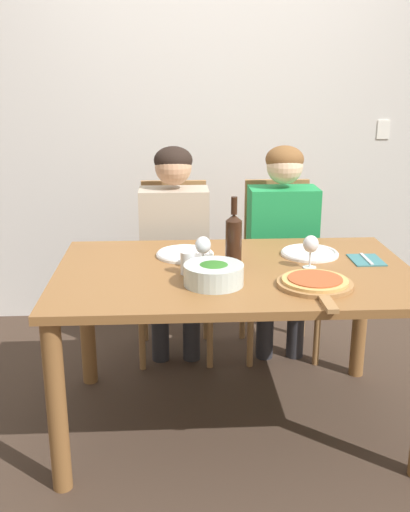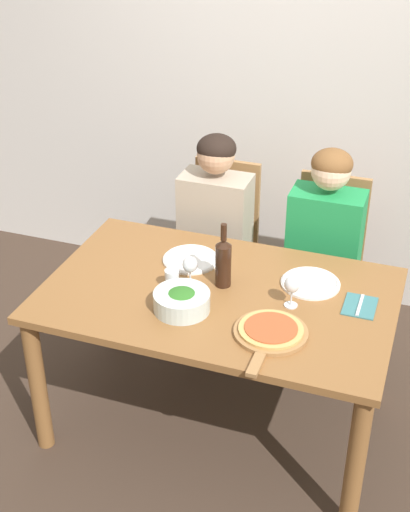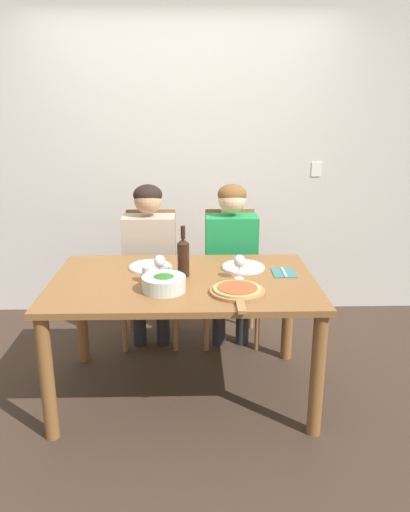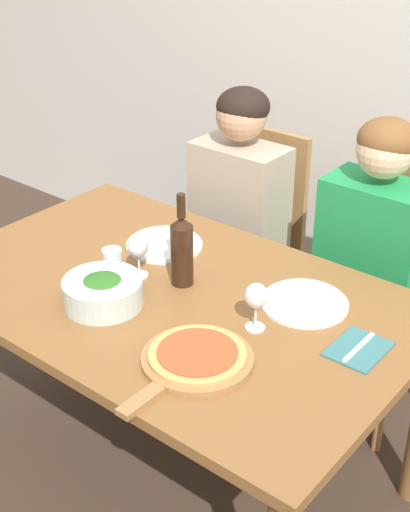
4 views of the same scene
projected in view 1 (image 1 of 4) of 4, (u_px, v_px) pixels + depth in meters
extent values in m
plane|color=#3D2D23|center=(232.00, 422.00, 2.88)|extent=(40.00, 40.00, 0.00)
cube|color=silver|center=(214.00, 114.00, 3.81)|extent=(10.00, 0.05, 2.70)
cube|color=white|center=(383.00, 130.00, 3.87)|extent=(0.08, 0.01, 0.12)
cube|color=brown|center=(235.00, 273.00, 2.66)|extent=(1.58, 0.99, 0.04)
cylinder|color=brown|center=(57.00, 407.00, 2.32)|extent=(0.08, 0.08, 0.74)
cylinder|color=brown|center=(87.00, 318.00, 3.15)|extent=(0.08, 0.08, 0.74)
cylinder|color=brown|center=(361.00, 313.00, 3.22)|extent=(0.08, 0.08, 0.74)
cube|color=#9E7042|center=(175.00, 284.00, 3.45)|extent=(0.42, 0.42, 0.04)
cube|color=#9E7042|center=(174.00, 226.00, 3.55)|extent=(0.38, 0.03, 0.55)
cylinder|color=#9E7042|center=(142.00, 334.00, 3.33)|extent=(0.04, 0.04, 0.42)
cylinder|color=#9E7042|center=(210.00, 333.00, 3.35)|extent=(0.04, 0.04, 0.42)
cylinder|color=#9E7042|center=(145.00, 309.00, 3.69)|extent=(0.04, 0.04, 0.42)
cylinder|color=#9E7042|center=(206.00, 307.00, 3.71)|extent=(0.04, 0.04, 0.42)
cube|color=#9E7042|center=(280.00, 282.00, 3.48)|extent=(0.42, 0.42, 0.04)
cube|color=#9E7042|center=(276.00, 225.00, 3.58)|extent=(0.38, 0.03, 0.55)
cylinder|color=#9E7042|center=(250.00, 332.00, 3.36)|extent=(0.04, 0.04, 0.42)
cylinder|color=#9E7042|center=(317.00, 330.00, 3.38)|extent=(0.04, 0.04, 0.42)
cylinder|color=#9E7042|center=(243.00, 307.00, 3.72)|extent=(0.04, 0.04, 0.42)
cylinder|color=#9E7042|center=(303.00, 305.00, 3.74)|extent=(0.04, 0.04, 0.42)
cylinder|color=#28282D|center=(160.00, 323.00, 3.43)|extent=(0.10, 0.10, 0.46)
cylinder|color=#28282D|center=(191.00, 322.00, 3.44)|extent=(0.10, 0.10, 0.46)
cube|color=tan|center=(174.00, 236.00, 3.35)|extent=(0.38, 0.22, 0.54)
cylinder|color=tan|center=(137.00, 277.00, 3.15)|extent=(0.07, 0.31, 0.14)
cylinder|color=tan|center=(213.00, 275.00, 3.17)|extent=(0.07, 0.31, 0.14)
sphere|color=tan|center=(173.00, 167.00, 3.23)|extent=(0.20, 0.20, 0.20)
ellipsoid|color=black|center=(173.00, 160.00, 3.23)|extent=(0.21, 0.21, 0.15)
cylinder|color=#28282D|center=(265.00, 321.00, 3.47)|extent=(0.10, 0.10, 0.46)
cylinder|color=#28282D|center=(296.00, 320.00, 3.48)|extent=(0.10, 0.10, 0.46)
cube|color=#1E8C47|center=(282.00, 235.00, 3.38)|extent=(0.38, 0.22, 0.54)
cylinder|color=#1E8C47|center=(252.00, 274.00, 3.18)|extent=(0.07, 0.31, 0.14)
cylinder|color=#1E8C47|center=(326.00, 273.00, 3.20)|extent=(0.07, 0.31, 0.14)
sphere|color=beige|center=(285.00, 166.00, 3.26)|extent=(0.20, 0.20, 0.20)
ellipsoid|color=brown|center=(285.00, 159.00, 3.26)|extent=(0.21, 0.21, 0.15)
cylinder|color=black|center=(234.00, 243.00, 2.68)|extent=(0.07, 0.07, 0.21)
cone|color=black|center=(234.00, 218.00, 2.65)|extent=(0.07, 0.07, 0.03)
cylinder|color=black|center=(234.00, 206.00, 2.63)|extent=(0.03, 0.03, 0.08)
cylinder|color=silver|center=(214.00, 274.00, 2.45)|extent=(0.25, 0.25, 0.09)
ellipsoid|color=#2D6B23|center=(214.00, 273.00, 2.45)|extent=(0.20, 0.20, 0.09)
cylinder|color=white|center=(185.00, 255.00, 2.84)|extent=(0.27, 0.27, 0.01)
torus|color=white|center=(185.00, 253.00, 2.84)|extent=(0.27, 0.27, 0.02)
cylinder|color=white|center=(310.00, 254.00, 2.86)|extent=(0.27, 0.27, 0.01)
torus|color=white|center=(310.00, 252.00, 2.86)|extent=(0.27, 0.27, 0.02)
cylinder|color=#9E7042|center=(315.00, 284.00, 2.44)|extent=(0.31, 0.31, 0.02)
cube|color=#9E7042|center=(329.00, 305.00, 2.23)|extent=(0.04, 0.14, 0.02)
cylinder|color=tan|center=(315.00, 281.00, 2.44)|extent=(0.27, 0.27, 0.01)
cylinder|color=#AD4C28|center=(315.00, 279.00, 2.44)|extent=(0.22, 0.22, 0.01)
cylinder|color=silver|center=(203.00, 269.00, 2.65)|extent=(0.06, 0.06, 0.01)
cylinder|color=silver|center=(203.00, 260.00, 2.64)|extent=(0.01, 0.01, 0.07)
ellipsoid|color=silver|center=(203.00, 245.00, 2.62)|extent=(0.07, 0.07, 0.08)
ellipsoid|color=maroon|center=(203.00, 248.00, 2.62)|extent=(0.06, 0.06, 0.03)
cylinder|color=silver|center=(310.00, 268.00, 2.66)|extent=(0.06, 0.06, 0.01)
cylinder|color=silver|center=(310.00, 259.00, 2.65)|extent=(0.01, 0.01, 0.07)
ellipsoid|color=silver|center=(311.00, 244.00, 2.63)|extent=(0.07, 0.07, 0.08)
ellipsoid|color=maroon|center=(311.00, 247.00, 2.63)|extent=(0.06, 0.06, 0.03)
cylinder|color=silver|center=(188.00, 263.00, 2.58)|extent=(0.07, 0.07, 0.10)
cube|color=#387075|center=(366.00, 260.00, 2.77)|extent=(0.14, 0.18, 0.01)
cube|color=silver|center=(366.00, 259.00, 2.77)|extent=(0.01, 0.17, 0.01)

